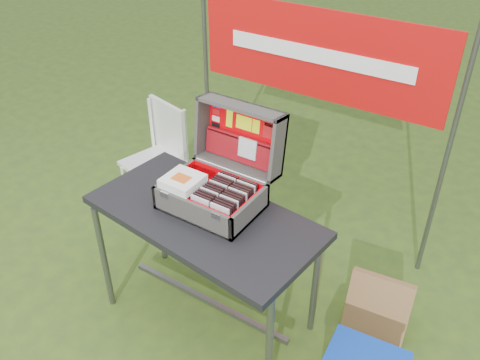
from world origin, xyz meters
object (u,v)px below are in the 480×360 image
Objects in this scene: suitcase at (217,164)px; cardboard_box at (378,307)px; chair at (154,165)px; table at (206,268)px.

suitcase is 1.23m from cardboard_box.
suitcase is 1.39× the size of cardboard_box.
chair is at bearing 167.73° from cardboard_box.
table is at bearing -19.71° from chair.
cardboard_box is at bearing 19.98° from suitcase.
table is 3.32× the size of cardboard_box.
table is 2.39× the size of suitcase.
suitcase reaches higher than chair.
chair is 1.81m from cardboard_box.
chair is (-0.92, 0.62, 0.04)m from table.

